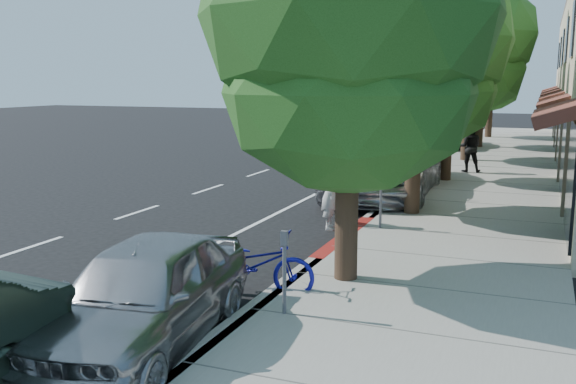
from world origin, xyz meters
The scene contains 18 objects.
ground centered at (0.00, 0.00, 0.00)m, with size 120.00×120.00×0.00m, color black.
sidewalk centered at (2.30, 8.00, 0.07)m, with size 4.60×56.00×0.15m, color gray.
curb centered at (0.00, 8.00, 0.07)m, with size 0.30×56.00×0.15m, color #9E998E.
curb_red_segment centered at (0.00, 1.00, 0.07)m, with size 0.32×4.00×0.15m, color maroon.
street_tree_0 centered at (0.90, -2.00, 4.52)m, with size 5.05×5.05×7.48m.
street_tree_1 centered at (0.90, 4.00, 4.44)m, with size 4.80×4.80×7.31m.
street_tree_2 centered at (0.90, 10.00, 4.26)m, with size 3.76×3.76×6.77m.
street_tree_3 centered at (0.90, 16.00, 5.32)m, with size 5.56×5.56×8.70m.
street_tree_4 centered at (0.90, 22.00, 5.03)m, with size 4.82×4.82×8.10m.
street_tree_5 centered at (0.90, 28.00, 4.14)m, with size 4.10×4.10×6.70m.
cyclist centered at (-0.70, 2.08, 0.91)m, with size 0.66×0.43×1.81m, color beige.
bicycle centered at (-0.40, -3.00, 0.54)m, with size 0.72×2.05×1.08m, color #161594.
silver_suv centered at (-0.50, 6.62, 0.89)m, with size 2.95×6.40×1.78m, color #BBBBC0.
dark_sedan centered at (-0.50, 9.27, 0.86)m, with size 1.82×5.21×1.72m, color black.
white_pickup centered at (-1.98, 20.66, 0.72)m, with size 2.02×4.98×1.44m, color silver.
dark_suv_far centered at (-0.50, 21.63, 0.92)m, with size 2.17×5.41×1.84m, color black.
near_car_a centered at (-0.87, -5.50, 0.75)m, with size 1.77×4.40×1.50m, color #9B9CA0.
pedestrian centered at (1.44, 12.28, 1.08)m, with size 0.91×0.71×1.86m, color black.
Camera 1 is at (3.95, -12.42, 3.59)m, focal length 40.00 mm.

